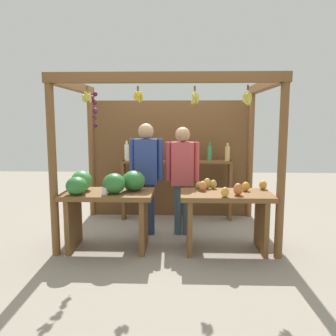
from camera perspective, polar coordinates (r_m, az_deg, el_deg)
name	(u,v)px	position (r m, az deg, el deg)	size (l,w,h in m)	color
ground_plane	(168,232)	(5.31, 0.07, -10.43)	(12.00, 12.00, 0.00)	gray
market_stall	(169,143)	(5.46, 0.18, 4.09)	(2.86, 1.96, 2.22)	brown
fruit_counter_left	(107,197)	(4.55, -9.99, -4.67)	(1.15, 0.66, 1.02)	brown
fruit_counter_right	(226,208)	(4.53, 9.41, -6.43)	(1.16, 0.64, 0.91)	brown
bottle_shelf_unit	(176,172)	(5.80, 1.40, -0.69)	(1.83, 0.22, 1.35)	brown
vendor_man	(146,169)	(5.00, -3.58, -0.13)	(0.48, 0.22, 1.62)	navy
vendor_woman	(182,171)	(5.01, 2.38, -0.51)	(0.48, 0.21, 1.57)	#3C5463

